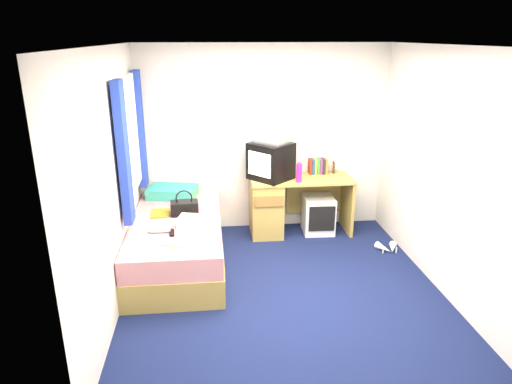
{
  "coord_description": "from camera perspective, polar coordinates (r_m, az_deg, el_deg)",
  "views": [
    {
      "loc": [
        -0.7,
        -4.06,
        2.49
      ],
      "look_at": [
        -0.21,
        0.7,
        0.83
      ],
      "focal_mm": 32.0,
      "sensor_mm": 36.0,
      "label": 1
    }
  ],
  "objects": [
    {
      "name": "storage_cube",
      "position": [
        6.07,
        7.78,
        -2.79
      ],
      "size": [
        0.41,
        0.41,
        0.49
      ],
      "primitive_type": "cube",
      "rotation": [
        0.0,
        0.0,
        -0.04
      ],
      "color": "white",
      "rests_on": "ground"
    },
    {
      "name": "desk",
      "position": [
        5.94,
        2.93,
        -1.44
      ],
      "size": [
        1.3,
        0.55,
        0.75
      ],
      "color": "#AF9649",
      "rests_on": "ground"
    },
    {
      "name": "white_heels",
      "position": [
        5.79,
        16.19,
        -6.74
      ],
      "size": [
        0.29,
        0.24,
        0.09
      ],
      "color": "white",
      "rests_on": "ground"
    },
    {
      "name": "ground",
      "position": [
        4.81,
        3.37,
        -12.07
      ],
      "size": [
        3.4,
        3.4,
        0.0
      ],
      "primitive_type": "plane",
      "color": "#0C1438",
      "rests_on": "ground"
    },
    {
      "name": "book_row",
      "position": [
        6.06,
        7.73,
        3.22
      ],
      "size": [
        0.24,
        0.13,
        0.2
      ],
      "color": "maroon",
      "rests_on": "desk"
    },
    {
      "name": "handbag",
      "position": [
        5.26,
        -8.93,
        -1.9
      ],
      "size": [
        0.32,
        0.2,
        0.29
      ],
      "rotation": [
        0.0,
        0.0,
        0.07
      ],
      "color": "black",
      "rests_on": "bed"
    },
    {
      "name": "magazine",
      "position": [
        5.35,
        -11.85,
        -2.62
      ],
      "size": [
        0.22,
        0.29,
        0.01
      ],
      "primitive_type": "cube",
      "rotation": [
        0.0,
        0.0,
        0.03
      ],
      "color": "yellow",
      "rests_on": "bed"
    },
    {
      "name": "window_assembly",
      "position": [
        5.15,
        -15.37,
        6.4
      ],
      "size": [
        0.11,
        1.42,
        1.4
      ],
      "color": "silver",
      "rests_on": "room_shell"
    },
    {
      "name": "colour_swatch_fan",
      "position": [
        4.55,
        -10.43,
        -6.53
      ],
      "size": [
        0.23,
        0.14,
        0.01
      ],
      "primitive_type": "cube",
      "rotation": [
        0.0,
        0.0,
        -0.39
      ],
      "color": "gold",
      "rests_on": "bed"
    },
    {
      "name": "crt_tv",
      "position": [
        5.75,
        1.85,
        3.9
      ],
      "size": [
        0.63,
        0.64,
        0.46
      ],
      "rotation": [
        0.0,
        0.0,
        -0.83
      ],
      "color": "black",
      "rests_on": "desk"
    },
    {
      "name": "bed",
      "position": [
        5.27,
        -9.77,
        -6.14
      ],
      "size": [
        1.01,
        2.0,
        0.54
      ],
      "color": "#AF9649",
      "rests_on": "ground"
    },
    {
      "name": "water_bottle",
      "position": [
        4.85,
        -11.83,
        -4.6
      ],
      "size": [
        0.2,
        0.08,
        0.07
      ],
      "primitive_type": "cylinder",
      "rotation": [
        0.0,
        1.57,
        0.03
      ],
      "color": "silver",
      "rests_on": "bed"
    },
    {
      "name": "pillow",
      "position": [
        5.86,
        -10.38,
        0.01
      ],
      "size": [
        0.66,
        0.49,
        0.13
      ],
      "primitive_type": "cube",
      "rotation": [
        0.0,
        0.0,
        -0.2
      ],
      "color": "#1B6FB5",
      "rests_on": "bed"
    },
    {
      "name": "room_shell",
      "position": [
        4.25,
        3.75,
        4.93
      ],
      "size": [
        3.4,
        3.4,
        3.4
      ],
      "color": "white",
      "rests_on": "ground"
    },
    {
      "name": "remote_control",
      "position": [
        4.81,
        -10.46,
        -5.03
      ],
      "size": [
        0.06,
        0.16,
        0.02
      ],
      "primitive_type": "cube",
      "rotation": [
        0.0,
        0.0,
        0.07
      ],
      "color": "black",
      "rests_on": "bed"
    },
    {
      "name": "vcr",
      "position": [
        5.69,
        1.9,
        6.52
      ],
      "size": [
        0.47,
        0.47,
        0.07
      ],
      "primitive_type": "cube",
      "rotation": [
        0.0,
        0.0,
        -0.78
      ],
      "color": "silver",
      "rests_on": "crt_tv"
    },
    {
      "name": "pink_water_bottle",
      "position": [
        5.67,
        5.41,
        2.35
      ],
      "size": [
        0.09,
        0.09,
        0.23
      ],
      "primitive_type": "cylinder",
      "rotation": [
        0.0,
        0.0,
        -0.34
      ],
      "color": "#EE2191",
      "rests_on": "desk"
    },
    {
      "name": "picture_frame",
      "position": [
        6.15,
        9.67,
        3.07
      ],
      "size": [
        0.04,
        0.12,
        0.14
      ],
      "primitive_type": "cube",
      "rotation": [
        0.0,
        0.0,
        -0.18
      ],
      "color": "black",
      "rests_on": "desk"
    },
    {
      "name": "aerosol_can",
      "position": [
        5.85,
        4.25,
        2.56
      ],
      "size": [
        0.06,
        0.06,
        0.16
      ],
      "primitive_type": "cylinder",
      "rotation": [
        0.0,
        0.0,
        -0.3
      ],
      "color": "white",
      "rests_on": "desk"
    },
    {
      "name": "towel",
      "position": [
        4.96,
        -8.02,
        -3.65
      ],
      "size": [
        0.33,
        0.3,
        0.1
      ],
      "primitive_type": "cube",
      "rotation": [
        0.0,
        0.0,
        -0.23
      ],
      "color": "white",
      "rests_on": "bed"
    }
  ]
}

